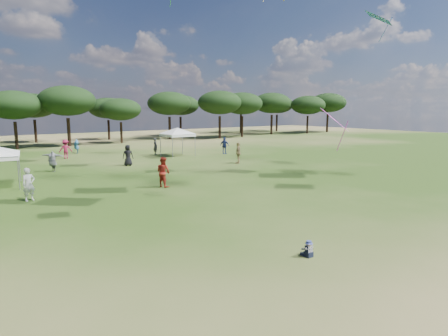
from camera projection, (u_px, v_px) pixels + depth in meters
The scene contains 5 objects.
ground at pixel (366, 286), 10.17m from camera, with size 140.00×140.00×0.00m, color #2F4A16.
tree_line at pixel (54, 103), 48.53m from camera, with size 108.78×17.63×7.77m.
tent_right at pixel (177, 129), 37.23m from camera, with size 5.47×5.47×3.16m.
toddler at pixel (308, 250), 12.13m from camera, with size 0.35×0.40×0.54m.
festival_crowd at pixel (62, 159), 29.13m from camera, with size 29.66×22.52×1.86m.
Camera 1 is at (-8.73, -5.43, 4.77)m, focal length 30.00 mm.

